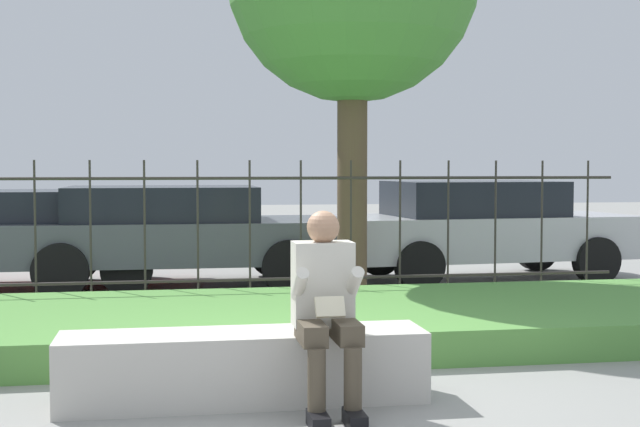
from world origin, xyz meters
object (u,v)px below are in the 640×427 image
Objects in this scene: person_seated_reader at (326,302)px; car_parked_center at (173,232)px; stone_bench at (244,371)px; car_parked_right at (481,227)px; car_parked_left at (13,235)px.

person_seated_reader is 0.29× the size of car_parked_center.
stone_bench is 6.91m from car_parked_right.
car_parked_left is 6.15m from car_parked_right.
car_parked_left is 1.13× the size of car_parked_right.
stone_bench is 6.47m from car_parked_left.
car_parked_left reaches higher than stone_bench.
car_parked_center is at bearing 175.24° from car_parked_right.
person_seated_reader is (0.49, -0.30, 0.48)m from stone_bench.
car_parked_center is (2.00, -0.20, 0.03)m from car_parked_left.
car_parked_center is at bearing -4.25° from car_parked_left.
car_parked_right is (6.15, -0.19, 0.04)m from car_parked_left.
car_parked_right is at bearing 57.19° from stone_bench.
car_parked_right is (4.15, 0.01, 0.01)m from car_parked_center.
car_parked_right is (3.74, 5.79, 0.51)m from stone_bench.
car_parked_center is (-0.90, 6.08, 0.02)m from person_seated_reader.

